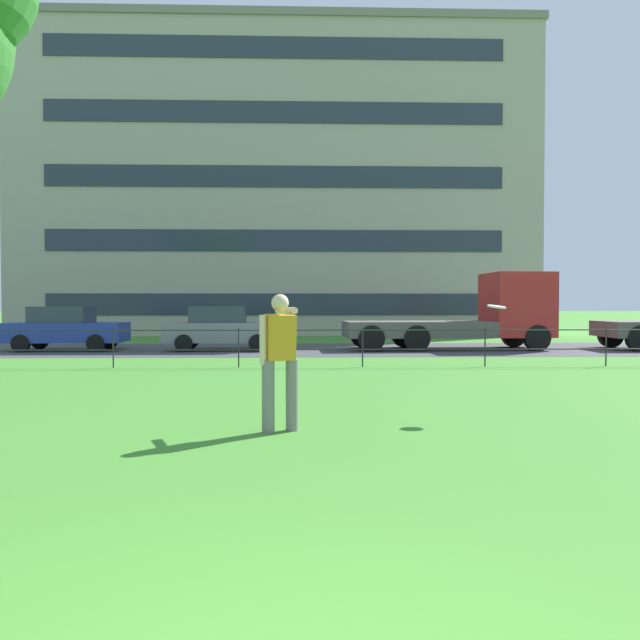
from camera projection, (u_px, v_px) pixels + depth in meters
street_strip at (301, 349)px, 22.09m from camera, size 80.00×6.78×0.01m
park_fence at (301, 341)px, 15.81m from camera, size 28.70×0.04×1.00m
person_thrower at (280, 357)px, 7.78m from camera, size 0.48×0.86×1.74m
frisbee at (497, 307)px, 9.06m from camera, size 0.38×0.38×0.06m
car_blue_right at (66, 328)px, 21.55m from camera, size 4.04×1.89×1.54m
car_grey_center at (222, 328)px, 21.69m from camera, size 4.06×1.93×1.54m
flatbed_truck_far_right at (477, 315)px, 22.22m from camera, size 7.38×2.67×2.75m
apartment_building_background at (279, 191)px, 36.45m from camera, size 27.90×10.58×16.64m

